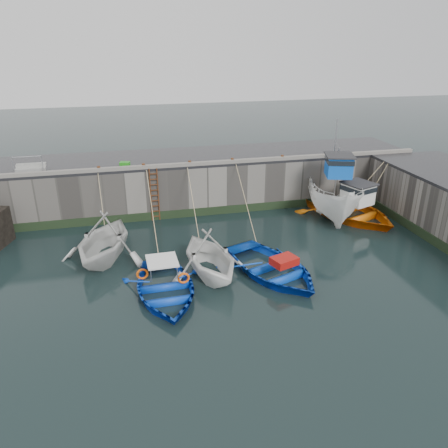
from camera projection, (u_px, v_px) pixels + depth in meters
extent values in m
plane|color=black|center=(228.00, 306.00, 17.85)|extent=(120.00, 120.00, 0.00)
cube|color=slate|center=(182.00, 181.00, 28.45)|extent=(30.00, 5.00, 3.00)
cube|color=black|center=(181.00, 158.00, 27.82)|extent=(30.00, 5.00, 0.16)
cube|color=slate|center=(187.00, 164.00, 25.65)|extent=(30.00, 0.30, 0.20)
cube|color=black|center=(189.00, 213.00, 26.66)|extent=(30.00, 0.08, 0.50)
cube|color=black|center=(441.00, 245.00, 22.55)|extent=(0.08, 15.00, 0.50)
cylinder|color=#3F1E0F|center=(151.00, 195.00, 25.62)|extent=(0.07, 0.07, 3.20)
cylinder|color=#3F1E0F|center=(158.00, 195.00, 25.72)|extent=(0.07, 0.07, 3.20)
cube|color=#3F1E0F|center=(156.00, 216.00, 26.18)|extent=(0.44, 0.06, 0.05)
cube|color=#3F1E0F|center=(156.00, 211.00, 26.05)|extent=(0.44, 0.06, 0.05)
cube|color=#3F1E0F|center=(155.00, 206.00, 25.92)|extent=(0.44, 0.06, 0.05)
cube|color=#3F1E0F|center=(155.00, 201.00, 25.79)|extent=(0.44, 0.06, 0.05)
cube|color=#3F1E0F|center=(155.00, 195.00, 25.66)|extent=(0.44, 0.06, 0.05)
cube|color=#3F1E0F|center=(154.00, 190.00, 25.53)|extent=(0.44, 0.06, 0.05)
cube|color=#3F1E0F|center=(154.00, 185.00, 25.41)|extent=(0.44, 0.06, 0.05)
cube|color=#3F1E0F|center=(154.00, 179.00, 25.28)|extent=(0.44, 0.06, 0.05)
cube|color=#3F1E0F|center=(153.00, 174.00, 25.15)|extent=(0.44, 0.06, 0.05)
imported|color=silver|center=(106.00, 258.00, 21.73)|extent=(5.86, 6.28, 2.68)
imported|color=#0C3DBC|center=(165.00, 294.00, 18.68)|extent=(3.81, 5.26, 1.08)
imported|color=white|center=(210.00, 274.00, 20.25)|extent=(4.85, 5.38, 2.50)
imported|color=blue|center=(272.00, 274.00, 20.29)|extent=(5.59, 6.58, 1.16)
imported|color=white|center=(333.00, 197.00, 26.77)|extent=(5.04, 8.23, 2.98)
cube|color=blue|center=(339.00, 166.00, 25.40)|extent=(1.78, 1.85, 1.20)
cube|color=black|center=(339.00, 160.00, 25.26)|extent=(1.85, 1.92, 0.28)
cube|color=#262628|center=(340.00, 155.00, 25.15)|extent=(2.03, 2.10, 0.08)
cylinder|color=#A5A8AD|center=(335.00, 144.00, 26.70)|extent=(0.08, 0.08, 3.00)
imported|color=orange|center=(348.00, 211.00, 26.73)|extent=(6.69, 7.85, 1.38)
cube|color=white|center=(358.00, 194.00, 25.76)|extent=(1.82, 1.88, 1.20)
cube|color=black|center=(358.00, 188.00, 25.63)|extent=(1.90, 1.96, 0.28)
cube|color=#262628|center=(359.00, 183.00, 25.51)|extent=(2.08, 2.14, 0.08)
cylinder|color=#A5A8AD|center=(337.00, 172.00, 26.80)|extent=(0.08, 0.08, 3.00)
cube|color=#218A19|center=(125.00, 164.00, 25.49)|extent=(0.64, 0.51, 0.29)
cylinder|color=#A5A8AD|center=(13.00, 166.00, 23.87)|extent=(0.05, 0.05, 1.00)
cylinder|color=#A5A8AD|center=(42.00, 164.00, 24.19)|extent=(0.05, 0.05, 1.00)
cylinder|color=#A5A8AD|center=(26.00, 157.00, 23.85)|extent=(1.50, 0.05, 0.05)
cube|color=gray|center=(31.00, 170.00, 24.63)|extent=(1.60, 0.35, 0.18)
cube|color=gray|center=(31.00, 165.00, 24.88)|extent=(1.60, 0.35, 0.18)
cylinder|color=#3F1E0F|center=(99.00, 169.00, 24.66)|extent=(0.18, 0.18, 0.28)
cylinder|color=#3F1E0F|center=(143.00, 166.00, 25.19)|extent=(0.18, 0.18, 0.28)
cylinder|color=#3F1E0F|center=(190.00, 163.00, 25.77)|extent=(0.18, 0.18, 0.28)
cylinder|color=#3F1E0F|center=(232.00, 160.00, 26.32)|extent=(0.18, 0.18, 0.28)
cylinder|color=#3F1E0F|center=(282.00, 157.00, 27.01)|extent=(0.18, 0.18, 0.28)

